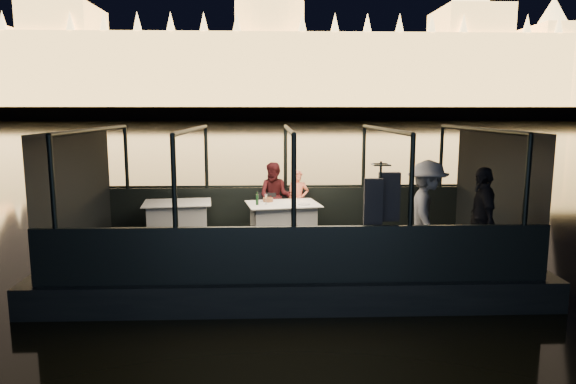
{
  "coord_description": "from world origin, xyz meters",
  "views": [
    {
      "loc": [
        -0.37,
        -9.67,
        3.17
      ],
      "look_at": [
        0.0,
        0.4,
        1.55
      ],
      "focal_mm": 32.0,
      "sensor_mm": 36.0,
      "label": 1
    }
  ],
  "objects_px": {
    "dining_table_central": "(283,221)",
    "coat_stand": "(379,222)",
    "chair_port_right": "(292,211)",
    "passenger_dark": "(482,220)",
    "person_man_maroon": "(275,197)",
    "dining_table_aft": "(178,219)",
    "person_woman_coral": "(298,197)",
    "wine_bottle": "(257,198)",
    "passenger_stripe": "(427,217)",
    "chair_port_left": "(267,212)"
  },
  "relations": [
    {
      "from": "person_woman_coral",
      "to": "chair_port_right",
      "type": "bearing_deg",
      "value": -153.18
    },
    {
      "from": "passenger_stripe",
      "to": "passenger_dark",
      "type": "xyz_separation_m",
      "value": [
        0.83,
        -0.3,
        0.0
      ]
    },
    {
      "from": "dining_table_aft",
      "to": "person_man_maroon",
      "type": "distance_m",
      "value": 2.15
    },
    {
      "from": "wine_bottle",
      "to": "coat_stand",
      "type": "bearing_deg",
      "value": -49.13
    },
    {
      "from": "person_man_maroon",
      "to": "wine_bottle",
      "type": "bearing_deg",
      "value": -97.32
    },
    {
      "from": "passenger_stripe",
      "to": "wine_bottle",
      "type": "relative_size",
      "value": 6.88
    },
    {
      "from": "dining_table_aft",
      "to": "coat_stand",
      "type": "bearing_deg",
      "value": -37.12
    },
    {
      "from": "dining_table_aft",
      "to": "passenger_stripe",
      "type": "bearing_deg",
      "value": -25.3
    },
    {
      "from": "chair_port_right",
      "to": "person_woman_coral",
      "type": "height_order",
      "value": "person_woman_coral"
    },
    {
      "from": "chair_port_right",
      "to": "wine_bottle",
      "type": "relative_size",
      "value": 3.21
    },
    {
      "from": "person_woman_coral",
      "to": "passenger_dark",
      "type": "relative_size",
      "value": 0.77
    },
    {
      "from": "dining_table_central",
      "to": "person_woman_coral",
      "type": "relative_size",
      "value": 1.07
    },
    {
      "from": "chair_port_right",
      "to": "passenger_dark",
      "type": "relative_size",
      "value": 0.49
    },
    {
      "from": "chair_port_left",
      "to": "passenger_dark",
      "type": "xyz_separation_m",
      "value": [
        3.58,
        -2.78,
        0.4
      ]
    },
    {
      "from": "person_man_maroon",
      "to": "wine_bottle",
      "type": "distance_m",
      "value": 1.04
    },
    {
      "from": "coat_stand",
      "to": "wine_bottle",
      "type": "xyz_separation_m",
      "value": [
        -2.0,
        2.31,
        0.02
      ]
    },
    {
      "from": "person_woman_coral",
      "to": "person_man_maroon",
      "type": "xyz_separation_m",
      "value": [
        -0.51,
        -0.03,
        0.0
      ]
    },
    {
      "from": "coat_stand",
      "to": "passenger_stripe",
      "type": "distance_m",
      "value": 1.12
    },
    {
      "from": "dining_table_aft",
      "to": "passenger_dark",
      "type": "distance_m",
      "value": 6.03
    },
    {
      "from": "chair_port_left",
      "to": "dining_table_aft",
      "type": "bearing_deg",
      "value": -168.97
    },
    {
      "from": "chair_port_right",
      "to": "passenger_stripe",
      "type": "distance_m",
      "value": 3.44
    },
    {
      "from": "dining_table_central",
      "to": "chair_port_left",
      "type": "xyz_separation_m",
      "value": [
        -0.33,
        0.64,
        0.06
      ]
    },
    {
      "from": "person_man_maroon",
      "to": "chair_port_left",
      "type": "bearing_deg",
      "value": -119.67
    },
    {
      "from": "person_woman_coral",
      "to": "passenger_dark",
      "type": "bearing_deg",
      "value": -51.53
    },
    {
      "from": "person_man_maroon",
      "to": "wine_bottle",
      "type": "xyz_separation_m",
      "value": [
        -0.37,
        -0.96,
        0.17
      ]
    },
    {
      "from": "dining_table_central",
      "to": "coat_stand",
      "type": "xyz_separation_m",
      "value": [
        1.47,
        -2.45,
        0.51
      ]
    },
    {
      "from": "chair_port_right",
      "to": "coat_stand",
      "type": "bearing_deg",
      "value": -44.49
    },
    {
      "from": "coat_stand",
      "to": "chair_port_left",
      "type": "bearing_deg",
      "value": 120.27
    },
    {
      "from": "person_woman_coral",
      "to": "passenger_stripe",
      "type": "xyz_separation_m",
      "value": [
        2.06,
        -2.7,
        0.1
      ]
    },
    {
      "from": "coat_stand",
      "to": "wine_bottle",
      "type": "height_order",
      "value": "coat_stand"
    },
    {
      "from": "chair_port_left",
      "to": "dining_table_central",
      "type": "bearing_deg",
      "value": -60.37
    },
    {
      "from": "chair_port_left",
      "to": "wine_bottle",
      "type": "relative_size",
      "value": 3.19
    },
    {
      "from": "dining_table_aft",
      "to": "wine_bottle",
      "type": "height_order",
      "value": "wine_bottle"
    },
    {
      "from": "chair_port_right",
      "to": "person_man_maroon",
      "type": "relative_size",
      "value": 0.56
    },
    {
      "from": "dining_table_central",
      "to": "passenger_stripe",
      "type": "bearing_deg",
      "value": -37.36
    },
    {
      "from": "dining_table_central",
      "to": "passenger_stripe",
      "type": "xyz_separation_m",
      "value": [
        2.42,
        -1.85,
        0.47
      ]
    },
    {
      "from": "dining_table_central",
      "to": "passenger_dark",
      "type": "xyz_separation_m",
      "value": [
        3.25,
        -2.15,
        0.47
      ]
    },
    {
      "from": "dining_table_aft",
      "to": "coat_stand",
      "type": "height_order",
      "value": "coat_stand"
    },
    {
      "from": "passenger_dark",
      "to": "person_man_maroon",
      "type": "bearing_deg",
      "value": -123.17
    },
    {
      "from": "person_man_maroon",
      "to": "passenger_stripe",
      "type": "height_order",
      "value": "passenger_stripe"
    },
    {
      "from": "dining_table_central",
      "to": "dining_table_aft",
      "type": "height_order",
      "value": "dining_table_central"
    },
    {
      "from": "coat_stand",
      "to": "person_woman_coral",
      "type": "distance_m",
      "value": 3.48
    },
    {
      "from": "dining_table_central",
      "to": "chair_port_left",
      "type": "distance_m",
      "value": 0.72
    },
    {
      "from": "chair_port_left",
      "to": "passenger_stripe",
      "type": "relative_size",
      "value": 0.46
    },
    {
      "from": "person_woman_coral",
      "to": "wine_bottle",
      "type": "xyz_separation_m",
      "value": [
        -0.88,
        -0.99,
        0.17
      ]
    },
    {
      "from": "person_man_maroon",
      "to": "passenger_stripe",
      "type": "xyz_separation_m",
      "value": [
        2.57,
        -2.67,
        0.1
      ]
    },
    {
      "from": "person_man_maroon",
      "to": "passenger_stripe",
      "type": "bearing_deg",
      "value": -32.19
    },
    {
      "from": "person_man_maroon",
      "to": "passenger_dark",
      "type": "xyz_separation_m",
      "value": [
        3.41,
        -2.97,
        0.1
      ]
    },
    {
      "from": "coat_stand",
      "to": "passenger_dark",
      "type": "bearing_deg",
      "value": 9.53
    },
    {
      "from": "coat_stand",
      "to": "passenger_dark",
      "type": "distance_m",
      "value": 1.81
    }
  ]
}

